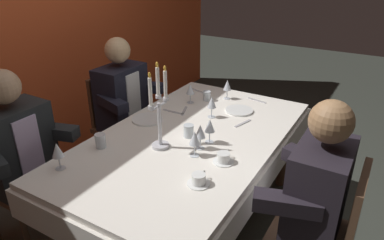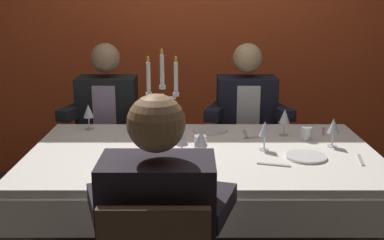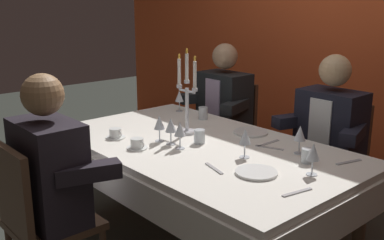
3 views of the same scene
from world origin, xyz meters
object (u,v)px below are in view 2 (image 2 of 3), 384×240
candelabra (162,108)px  water_tumbler_2 (306,133)px  wine_glass_3 (264,130)px  seated_diner_2 (245,113)px  seated_diner_0 (107,113)px  coffee_cup_1 (166,168)px  water_tumbler_0 (135,124)px  seated_diner_1 (157,227)px  dinner_plate_1 (306,157)px  dining_table (202,171)px  wine_glass_2 (88,112)px  wine_glass_4 (333,127)px  coffee_cup_0 (112,166)px  wine_glass_1 (201,139)px  wine_glass_6 (163,139)px  water_tumbler_1 (200,143)px  wine_glass_5 (181,138)px  dinner_plate_0 (209,130)px  wine_glass_0 (284,117)px

candelabra → water_tumbler_2: (0.84, 0.12, -0.18)m
wine_glass_3 → seated_diner_2: (-0.01, 0.87, -0.12)m
candelabra → seated_diner_0: size_ratio=0.44×
coffee_cup_1 → seated_diner_2: seated_diner_2 is taller
water_tumbler_0 → seated_diner_1: (0.23, -1.29, -0.05)m
dinner_plate_1 → dining_table: bearing=167.4°
candelabra → wine_glass_2: (-0.49, 0.35, -0.11)m
dining_table → wine_glass_4: size_ratio=11.83×
wine_glass_4 → coffee_cup_0: size_ratio=1.24×
coffee_cup_0 → wine_glass_4: bearing=18.6°
seated_diner_0 → wine_glass_3: bearing=-40.7°
candelabra → seated_diner_1: bearing=-87.8°
dinner_plate_1 → wine_glass_1: (-0.55, -0.03, 0.11)m
water_tumbler_0 → water_tumbler_2: 1.05m
coffee_cup_0 → coffee_cup_1: (0.26, -0.02, 0.00)m
wine_glass_3 → wine_glass_6: same height
seated_diner_1 → water_tumbler_2: bearing=53.7°
water_tumbler_1 → coffee_cup_0: water_tumbler_1 is taller
candelabra → dinner_plate_1: candelabra is taller
dinner_plate_1 → wine_glass_5: wine_glass_5 is taller
dinner_plate_0 → dinner_plate_1: same height
wine_glass_0 → coffee_cup_1: bearing=-137.2°
wine_glass_6 → water_tumbler_0: 0.60m
coffee_cup_0 → seated_diner_2: seated_diner_2 is taller
wine_glass_1 → seated_diner_1: bearing=-103.4°
dining_table → dinner_plate_1: dinner_plate_1 is taller
wine_glass_0 → wine_glass_6: size_ratio=1.00×
water_tumbler_1 → dinner_plate_0: bearing=80.6°
wine_glass_1 → seated_diner_1: size_ratio=0.13×
wine_glass_5 → coffee_cup_1: 0.23m
wine_glass_4 → wine_glass_2: bearing=166.3°
wine_glass_1 → wine_glass_2: same height
wine_glass_0 → coffee_cup_1: 0.93m
wine_glass_0 → seated_diner_0: size_ratio=0.13×
dinner_plate_1 → wine_glass_0: bearing=95.8°
wine_glass_6 → water_tumbler_2: wine_glass_6 is taller
wine_glass_4 → seated_diner_2: (-0.40, 0.81, -0.12)m
dining_table → coffee_cup_0: size_ratio=14.70×
wine_glass_0 → wine_glass_3: size_ratio=1.00×
candelabra → coffee_cup_0: candelabra is taller
dining_table → wine_glass_3: bearing=2.4°
water_tumbler_0 → coffee_cup_1: water_tumbler_0 is taller
dinner_plate_0 → seated_diner_1: seated_diner_1 is taller
coffee_cup_1 → wine_glass_1: bearing=47.2°
dining_table → dinner_plate_1: 0.57m
water_tumbler_1 → wine_glass_5: bearing=-125.2°
water_tumbler_1 → seated_diner_0: bearing=126.5°
dining_table → seated_diner_2: bearing=69.3°
water_tumbler_0 → seated_diner_1: bearing=-79.9°
dining_table → water_tumbler_0: water_tumbler_0 is taller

